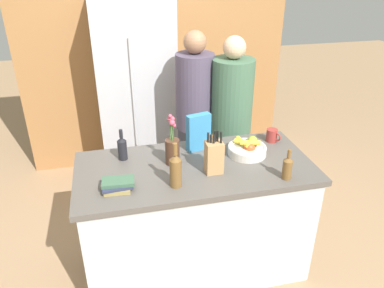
# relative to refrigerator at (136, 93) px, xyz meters

# --- Properties ---
(ground_plane) EXTENTS (14.00, 14.00, 0.00)m
(ground_plane) POSITION_rel_refrigerator_xyz_m (0.26, -1.46, -0.94)
(ground_plane) COLOR #A37F5B
(kitchen_island) EXTENTS (1.63, 0.78, 0.89)m
(kitchen_island) POSITION_rel_refrigerator_xyz_m (0.26, -1.46, -0.49)
(kitchen_island) COLOR silver
(kitchen_island) RESTS_ON ground_plane
(back_wall_wood) EXTENTS (2.83, 0.12, 2.60)m
(back_wall_wood) POSITION_rel_refrigerator_xyz_m (0.26, 0.36, 0.36)
(back_wall_wood) COLOR #9E6B3D
(back_wall_wood) RESTS_ON ground_plane
(refrigerator) EXTENTS (0.75, 0.62, 1.87)m
(refrigerator) POSITION_rel_refrigerator_xyz_m (0.00, 0.00, 0.00)
(refrigerator) COLOR #B7B7BC
(refrigerator) RESTS_ON ground_plane
(fruit_bowl) EXTENTS (0.28, 0.28, 0.12)m
(fruit_bowl) POSITION_rel_refrigerator_xyz_m (0.67, -1.38, -0.00)
(fruit_bowl) COLOR silver
(fruit_bowl) RESTS_ON kitchen_island
(knife_block) EXTENTS (0.11, 0.10, 0.30)m
(knife_block) POSITION_rel_refrigerator_xyz_m (0.36, -1.56, 0.06)
(knife_block) COLOR tan
(knife_block) RESTS_ON kitchen_island
(flower_vase) EXTENTS (0.10, 0.10, 0.37)m
(flower_vase) POSITION_rel_refrigerator_xyz_m (0.11, -1.39, 0.06)
(flower_vase) COLOR #4C2D1E
(flower_vase) RESTS_ON kitchen_island
(cereal_box) EXTENTS (0.19, 0.10, 0.28)m
(cereal_box) POSITION_rel_refrigerator_xyz_m (0.34, -1.22, 0.09)
(cereal_box) COLOR teal
(cereal_box) RESTS_ON kitchen_island
(coffee_mug) EXTENTS (0.09, 0.12, 0.10)m
(coffee_mug) POSITION_rel_refrigerator_xyz_m (0.92, -1.23, 0.00)
(coffee_mug) COLOR #99332D
(coffee_mug) RESTS_ON kitchen_island
(book_stack) EXTENTS (0.21, 0.16, 0.06)m
(book_stack) POSITION_rel_refrigerator_xyz_m (-0.28, -1.62, -0.02)
(book_stack) COLOR #99844C
(book_stack) RESTS_ON kitchen_island
(bottle_oil) EXTENTS (0.07, 0.07, 0.23)m
(bottle_oil) POSITION_rel_refrigerator_xyz_m (-0.22, -1.25, 0.04)
(bottle_oil) COLOR black
(bottle_oil) RESTS_ON kitchen_island
(bottle_vinegar) EXTENTS (0.07, 0.07, 0.30)m
(bottle_vinegar) POSITION_rel_refrigerator_xyz_m (0.08, -1.67, 0.07)
(bottle_vinegar) COLOR brown
(bottle_vinegar) RESTS_ON kitchen_island
(bottle_wine) EXTENTS (0.06, 0.06, 0.21)m
(bottle_wine) POSITION_rel_refrigerator_xyz_m (0.80, -1.75, 0.03)
(bottle_wine) COLOR brown
(bottle_wine) RESTS_ON kitchen_island
(person_at_sink) EXTENTS (0.33, 0.33, 1.64)m
(person_at_sink) POSITION_rel_refrigerator_xyz_m (0.46, -0.62, -0.01)
(person_at_sink) COLOR #383842
(person_at_sink) RESTS_ON ground_plane
(person_in_blue) EXTENTS (0.36, 0.36, 1.61)m
(person_in_blue) POSITION_rel_refrigerator_xyz_m (0.75, -0.75, -0.04)
(person_in_blue) COLOR #383842
(person_in_blue) RESTS_ON ground_plane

